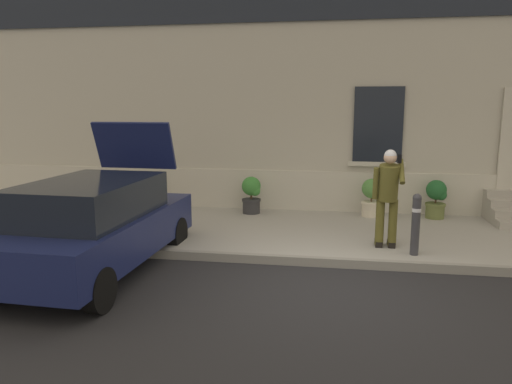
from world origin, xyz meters
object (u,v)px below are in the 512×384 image
object	(u,v)px
planter_terracotta	(138,192)
planter_olive	(436,198)
person_on_phone	(388,192)
planter_cream	(372,197)
bollard_near_person	(416,222)
hatchback_car_navy	(96,224)
planter_charcoal	(252,194)

from	to	relation	value
planter_terracotta	planter_olive	world-z (taller)	same
person_on_phone	planter_terracotta	size ratio (longest dim) A/B	2.03
planter_terracotta	planter_cream	distance (m)	5.47
bollard_near_person	planter_cream	distance (m)	2.85
bollard_near_person	person_on_phone	distance (m)	0.70
hatchback_car_navy	planter_olive	distance (m)	7.21
hatchback_car_navy	planter_terracotta	distance (m)	3.92
person_on_phone	planter_cream	xyz separation A→B (m)	(-0.07, 2.47, -0.54)
hatchback_car_navy	person_on_phone	size ratio (longest dim) A/B	2.37
person_on_phone	planter_cream	size ratio (longest dim) A/B	2.03
hatchback_car_navy	bollard_near_person	bearing A→B (deg)	14.02
planter_charcoal	planter_olive	xyz separation A→B (m)	(4.13, 0.15, 0.00)
planter_terracotta	planter_charcoal	size ratio (longest dim) A/B	1.00
hatchback_car_navy	planter_olive	xyz separation A→B (m)	(5.93, 4.10, -0.19)
person_on_phone	planter_charcoal	size ratio (longest dim) A/B	2.03
bollard_near_person	planter_cream	world-z (taller)	bollard_near_person
bollard_near_person	planter_terracotta	world-z (taller)	bollard_near_person
bollard_near_person	planter_cream	size ratio (longest dim) A/B	1.22
person_on_phone	planter_terracotta	bearing A→B (deg)	142.46
bollard_near_person	planter_charcoal	world-z (taller)	bollard_near_person
bollard_near_person	planter_charcoal	size ratio (longest dim) A/B	1.22
hatchback_car_navy	planter_terracotta	xyz separation A→B (m)	(-0.93, 3.81, -0.19)
hatchback_car_navy	bollard_near_person	size ratio (longest dim) A/B	3.95
hatchback_car_navy	planter_cream	size ratio (longest dim) A/B	4.80
bollard_near_person	person_on_phone	size ratio (longest dim) A/B	0.60
planter_olive	person_on_phone	bearing A→B (deg)	-117.93
person_on_phone	planter_charcoal	bearing A→B (deg)	124.19
bollard_near_person	planter_terracotta	distance (m)	6.49
planter_charcoal	planter_olive	world-z (taller)	same
planter_cream	planter_terracotta	bearing A→B (deg)	-177.38
bollard_near_person	planter_terracotta	xyz separation A→B (m)	(-5.96, 2.55, -0.11)
planter_cream	planter_olive	size ratio (longest dim) A/B	1.00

